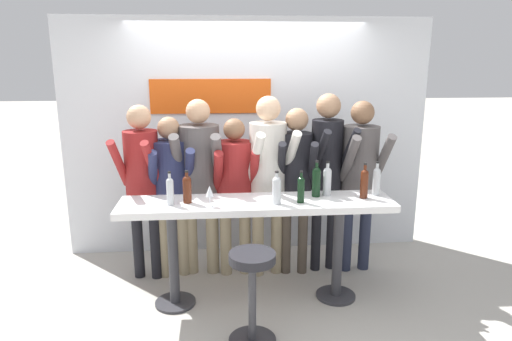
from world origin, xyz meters
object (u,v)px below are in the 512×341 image
object	(u,v)px
person_left	(171,180)
person_center_right	(268,167)
person_center	(235,181)
wine_bottle_5	(327,180)
wine_bottle_0	(364,182)
person_far_right	(327,161)
wine_bottle_4	(277,189)
bar_stool	(252,284)
tasting_table	(257,219)
person_center_left	(200,169)
wine_bottle_3	(316,180)
wine_bottle_2	(187,188)
wine_bottle_6	(376,180)
person_far_left	(142,173)
wine_bottle_7	(170,190)
person_rightmost	(360,168)
person_right	(296,172)
wine_bottle_1	(301,188)
wine_glass_0	(210,192)

from	to	relation	value
person_left	person_center_right	xyz separation A→B (m)	(0.93, -0.04, 0.13)
person_center	wine_bottle_5	xyz separation A→B (m)	(0.80, -0.44, 0.11)
person_left	wine_bottle_0	bearing A→B (deg)	-27.01
person_far_right	wine_bottle_4	size ratio (longest dim) A/B	6.37
bar_stool	wine_bottle_4	distance (m)	0.82
tasting_table	person_center	size ratio (longest dim) A/B	1.49
person_center	person_center_right	world-z (taller)	person_center_right
wine_bottle_0	person_center_left	bearing A→B (deg)	157.69
wine_bottle_3	wine_bottle_4	distance (m)	0.42
tasting_table	wine_bottle_0	world-z (taller)	wine_bottle_0
wine_bottle_0	wine_bottle_4	bearing A→B (deg)	-172.61
wine_bottle_2	wine_bottle_3	distance (m)	1.13
wine_bottle_6	person_left	bearing A→B (deg)	165.33
wine_bottle_3	wine_bottle_6	size ratio (longest dim) A/B	1.05
wine_bottle_3	wine_bottle_0	bearing A→B (deg)	-11.09
wine_bottle_2	wine_bottle_5	distance (m)	1.23
person_center	person_far_right	distance (m)	0.92
person_center_left	person_center_right	xyz separation A→B (m)	(0.66, -0.08, 0.03)
wine_bottle_4	person_far_left	bearing A→B (deg)	152.37
person_center_right	wine_bottle_6	bearing A→B (deg)	-36.54
tasting_table	person_left	distance (m)	0.98
person_far_right	wine_bottle_4	xyz separation A→B (m)	(-0.58, -0.67, -0.07)
tasting_table	wine_bottle_7	world-z (taller)	wine_bottle_7
person_center_right	wine_bottle_5	world-z (taller)	person_center_right
person_center	person_center_right	size ratio (longest dim) A/B	0.88
person_rightmost	wine_bottle_7	world-z (taller)	person_rightmost
wine_bottle_3	wine_bottle_5	world-z (taller)	wine_bottle_3
person_right	person_rightmost	size ratio (longest dim) A/B	0.96
person_far_left	person_far_right	world-z (taller)	person_far_right
person_rightmost	wine_bottle_1	size ratio (longest dim) A/B	6.31
person_far_right	wine_bottle_3	bearing A→B (deg)	-123.20
wine_bottle_4	wine_bottle_6	bearing A→B (deg)	10.55
person_center	person_far_right	world-z (taller)	person_far_right
bar_stool	wine_bottle_7	xyz separation A→B (m)	(-0.64, 0.57, 0.59)
person_left	wine_bottle_6	size ratio (longest dim) A/B	5.19
wine_bottle_3	wine_bottle_2	bearing A→B (deg)	-175.71
wine_bottle_2	wine_bottle_6	bearing A→B (deg)	2.53
bar_stool	person_left	size ratio (longest dim) A/B	0.46
wine_bottle_4	person_center_left	bearing A→B (deg)	133.67
wine_bottle_4	person_right	bearing A→B (deg)	66.31
person_far_left	wine_glass_0	size ratio (longest dim) A/B	9.72
person_left	wine_bottle_1	world-z (taller)	person_left
person_center_right	wine_bottle_3	distance (m)	0.57
person_rightmost	wine_bottle_2	size ratio (longest dim) A/B	6.20
person_center	wine_bottle_2	world-z (taller)	person_center
wine_bottle_2	wine_bottle_7	size ratio (longest dim) A/B	0.97
tasting_table	bar_stool	size ratio (longest dim) A/B	3.18
wine_bottle_1	wine_bottle_3	world-z (taller)	wine_bottle_3
tasting_table	wine_bottle_6	size ratio (longest dim) A/B	7.62
wine_bottle_4	wine_bottle_7	bearing A→B (deg)	177.17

